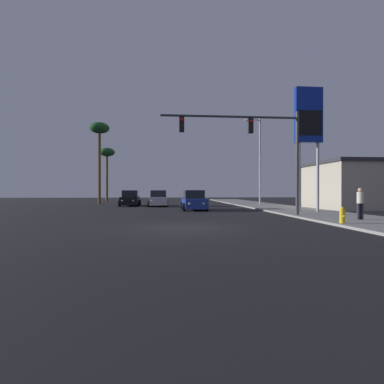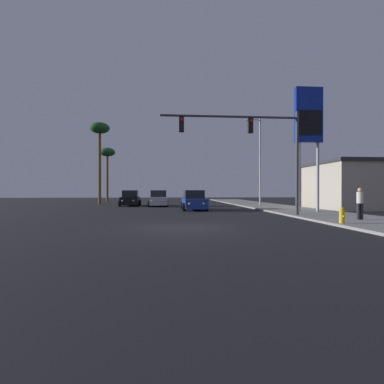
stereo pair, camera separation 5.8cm
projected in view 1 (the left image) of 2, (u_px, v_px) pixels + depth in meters
name	position (u px, v px, depth m)	size (l,w,h in m)	color
ground_plane	(183.00, 228.00, 13.20)	(120.00, 120.00, 0.00)	black
sidewalk_right	(295.00, 210.00, 23.96)	(5.00, 60.00, 0.12)	gray
building_gas_station	(367.00, 185.00, 27.97)	(10.30, 8.30, 4.30)	#B2A893
car_silver	(158.00, 199.00, 31.52)	(2.04, 4.34, 1.68)	#B7B7BC
car_blue	(194.00, 201.00, 25.34)	(2.04, 4.33, 1.68)	navy
car_black	(130.00, 199.00, 32.22)	(2.04, 4.34, 1.68)	black
traffic_light_mast	(258.00, 140.00, 18.64)	(8.69, 0.36, 6.50)	#38383D
street_lamp	(259.00, 157.00, 30.95)	(1.74, 0.24, 9.00)	#99999E
gas_station_sign	(309.00, 122.00, 21.66)	(2.00, 0.42, 9.00)	#99999E
fire_hydrant	(342.00, 215.00, 13.92)	(0.24, 0.34, 0.76)	gold
pedestrian_on_sidewalk	(360.00, 202.00, 15.70)	(0.34, 0.32, 1.67)	#23232D
palm_tree_far	(107.00, 155.00, 46.21)	(2.40, 2.40, 8.28)	brown
palm_tree_mid	(99.00, 133.00, 36.32)	(2.40, 2.40, 9.94)	brown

